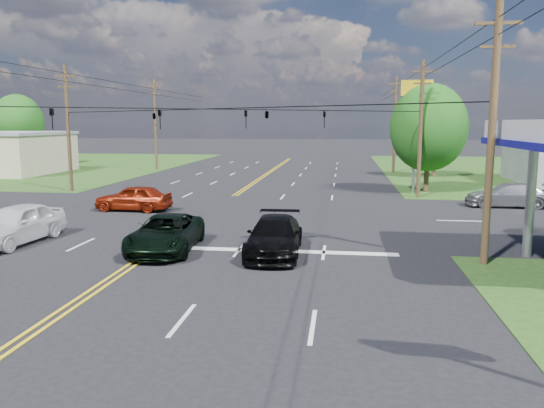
# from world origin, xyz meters

# --- Properties ---
(ground) EXTENTS (280.00, 280.00, 0.00)m
(ground) POSITION_xyz_m (0.00, 12.00, 0.00)
(ground) COLOR black
(ground) RESTS_ON ground
(stop_bar) EXTENTS (10.00, 0.50, 0.02)m
(stop_bar) POSITION_xyz_m (5.00, 4.00, 0.00)
(stop_bar) COLOR silver
(stop_bar) RESTS_ON ground
(pole_se) EXTENTS (1.60, 0.28, 9.50)m
(pole_se) POSITION_xyz_m (13.00, 3.00, 4.92)
(pole_se) COLOR #46371D
(pole_se) RESTS_ON ground
(pole_nw) EXTENTS (1.60, 0.28, 9.50)m
(pole_nw) POSITION_xyz_m (-13.00, 21.00, 4.92)
(pole_nw) COLOR #46371D
(pole_nw) RESTS_ON ground
(pole_ne) EXTENTS (1.60, 0.28, 9.50)m
(pole_ne) POSITION_xyz_m (13.00, 21.00, 4.92)
(pole_ne) COLOR #46371D
(pole_ne) RESTS_ON ground
(pole_left_far) EXTENTS (1.60, 0.28, 10.00)m
(pole_left_far) POSITION_xyz_m (-13.00, 40.00, 5.17)
(pole_left_far) COLOR #46371D
(pole_left_far) RESTS_ON ground
(pole_right_far) EXTENTS (1.60, 0.28, 10.00)m
(pole_right_far) POSITION_xyz_m (13.00, 40.00, 5.17)
(pole_right_far) COLOR #46371D
(pole_right_far) RESTS_ON ground
(span_wire_signals) EXTENTS (26.00, 18.00, 1.13)m
(span_wire_signals) POSITION_xyz_m (0.00, 12.00, 6.00)
(span_wire_signals) COLOR black
(span_wire_signals) RESTS_ON ground
(power_lines) EXTENTS (26.04, 100.00, 0.64)m
(power_lines) POSITION_xyz_m (0.00, 10.00, 8.60)
(power_lines) COLOR black
(power_lines) RESTS_ON ground
(tree_right_a) EXTENTS (5.70, 5.70, 8.18)m
(tree_right_a) POSITION_xyz_m (14.00, 24.00, 4.87)
(tree_right_a) COLOR #46371D
(tree_right_a) RESTS_ON ground
(tree_right_b) EXTENTS (4.94, 4.94, 7.09)m
(tree_right_b) POSITION_xyz_m (16.50, 36.00, 4.22)
(tree_right_b) COLOR #46371D
(tree_right_b) RESTS_ON ground
(tree_far_l) EXTENTS (6.08, 6.08, 8.72)m
(tree_far_l) POSITION_xyz_m (-32.00, 44.00, 5.19)
(tree_far_l) COLOR #46371D
(tree_far_l) RESTS_ON ground
(pickup_dkgreen) EXTENTS (2.80, 5.43, 1.47)m
(pickup_dkgreen) POSITION_xyz_m (0.50, 3.50, 0.73)
(pickup_dkgreen) COLOR black
(pickup_dkgreen) RESTS_ON ground
(suv_black) EXTENTS (2.24, 5.19, 1.49)m
(suv_black) POSITION_xyz_m (5.04, 3.50, 0.74)
(suv_black) COLOR black
(suv_black) RESTS_ON ground
(pickup_white) EXTENTS (2.47, 5.23, 1.73)m
(pickup_white) POSITION_xyz_m (-6.46, 4.00, 0.86)
(pickup_white) COLOR white
(pickup_white) RESTS_ON ground
(sedan_red) EXTENTS (4.61, 2.00, 1.55)m
(sedan_red) POSITION_xyz_m (-4.75, 13.00, 0.77)
(sedan_red) COLOR maroon
(sedan_red) RESTS_ON ground
(sedan_far) EXTENTS (5.20, 2.22, 1.50)m
(sedan_far) POSITION_xyz_m (18.04, 17.50, 0.75)
(sedan_far) COLOR #9D9DA2
(sedan_far) RESTS_ON ground
(polesign_ne) EXTENTS (2.31, 0.47, 8.36)m
(polesign_ne) POSITION_xyz_m (13.00, 23.67, 6.56)
(polesign_ne) COLOR #A5A5AA
(polesign_ne) RESTS_ON ground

